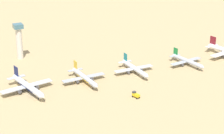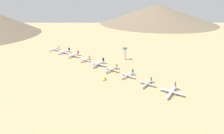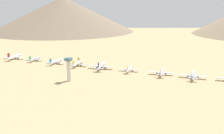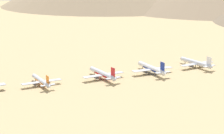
# 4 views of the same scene
# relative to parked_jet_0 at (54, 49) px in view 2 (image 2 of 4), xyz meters

# --- Properties ---
(ground_plane) EXTENTS (2035.49, 2035.49, 0.00)m
(ground_plane) POSITION_rel_parked_jet_0_xyz_m (-1.96, 167.79, -3.74)
(ground_plane) COLOR tan
(parked_jet_0) EXTENTS (38.96, 31.83, 11.26)m
(parked_jet_0) POSITION_rel_parked_jet_0_xyz_m (0.00, 0.00, 0.00)
(parked_jet_0) COLOR silver
(parked_jet_0) RESTS_ON ground
(parked_jet_1) EXTENTS (41.45, 33.65, 11.96)m
(parked_jet_1) POSITION_rel_parked_jet_0_xyz_m (-3.40, 42.34, 0.23)
(parked_jet_1) COLOR silver
(parked_jet_1) RESTS_ON ground
(parked_jet_2) EXTENTS (39.59, 32.32, 11.43)m
(parked_jet_2) POSITION_rel_parked_jet_0_xyz_m (-3.85, 82.51, 0.06)
(parked_jet_2) COLOR silver
(parked_jet_2) RESTS_ON ground
(parked_jet_3) EXTENTS (34.54, 28.17, 9.96)m
(parked_jet_3) POSITION_rel_parked_jet_0_xyz_m (-3.68, 127.66, -0.43)
(parked_jet_3) COLOR silver
(parked_jet_3) RESTS_ON ground
(parked_jet_4) EXTENTS (44.83, 36.71, 12.99)m
(parked_jet_4) POSITION_rel_parked_jet_0_xyz_m (-5.41, 169.69, 0.58)
(parked_jet_4) COLOR silver
(parked_jet_4) RESTS_ON ground
(parked_jet_5) EXTENTS (39.24, 31.88, 11.31)m
(parked_jet_5) POSITION_rel_parked_jet_0_xyz_m (-3.98, 209.76, 0.02)
(parked_jet_5) COLOR #B2B7C1
(parked_jet_5) RESTS_ON ground
(parked_jet_6) EXTENTS (38.20, 30.95, 11.04)m
(parked_jet_6) POSITION_rel_parked_jet_0_xyz_m (-4.10, 249.66, -0.03)
(parked_jet_6) COLOR silver
(parked_jet_6) RESTS_ON ground
(parked_jet_7) EXTENTS (35.99, 29.39, 10.39)m
(parked_jet_7) POSITION_rel_parked_jet_0_xyz_m (-0.77, 294.05, -0.25)
(parked_jet_7) COLOR #B2B7C1
(parked_jet_7) RESTS_ON ground
(parked_jet_8) EXTENTS (45.50, 37.30, 13.21)m
(parked_jet_8) POSITION_rel_parked_jet_0_xyz_m (-2.05, 335.93, 0.70)
(parked_jet_8) COLOR white
(parked_jet_8) RESTS_ON ground
(service_truck) EXTENTS (5.62, 3.90, 3.90)m
(service_truck) POSITION_rel_parked_jet_0_xyz_m (33.75, 229.86, -1.67)
(service_truck) COLOR yellow
(service_truck) RESTS_ON ground
(control_tower) EXTENTS (7.20, 7.20, 28.77)m
(control_tower) POSITION_rel_parked_jet_0_xyz_m (-72.45, 182.29, 12.34)
(control_tower) COLOR beige
(control_tower) RESTS_ON ground
(desert_hill_5) EXTENTS (587.93, 587.93, 91.59)m
(desert_hill_5) POSITION_rel_parked_jet_0_xyz_m (-642.35, -94.81, 42.05)
(desert_hill_5) COLOR #70604C
(desert_hill_5) RESTS_ON ground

